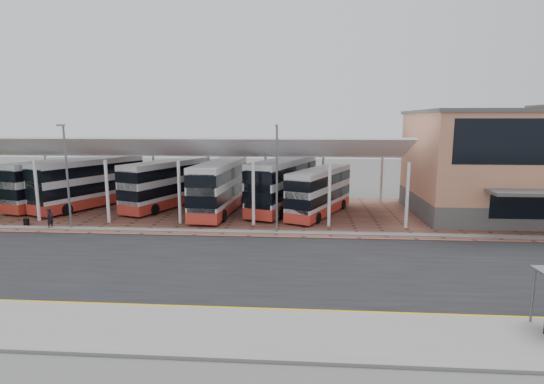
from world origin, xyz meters
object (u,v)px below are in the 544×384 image
Objects in this scene: bus_2 at (168,184)px; pedestrian at (50,218)px; bus_0 at (58,183)px; bus_4 at (283,185)px; terminal at (522,163)px; bus_1 at (90,183)px; bus_5 at (320,192)px; bus_3 at (220,187)px.

pedestrian is (-6.51, -8.91, -1.44)m from bus_2.
bus_0 is 22.17m from bus_4.
terminal is at bearing 17.38° from bus_4.
bus_2 is (7.46, 0.59, -0.10)m from bus_1.
bus_1 reaches higher than bus_5.
bus_4 is at bearing 20.27° from bus_3.
terminal is at bearing -61.27° from pedestrian.
bus_3 is (12.98, -1.59, -0.03)m from bus_1.
bus_3 is (5.52, -2.17, 0.07)m from bus_2.
bus_4 reaches higher than pedestrian.
bus_0 is 3.57m from bus_1.
bus_1 is 0.97× the size of bus_4.
pedestrian is at bearing -105.12° from bus_2.
bus_3 is (-26.57, -0.98, -2.30)m from terminal.
pedestrian is (-17.69, -8.33, -1.57)m from bus_4.
terminal is 43.16m from bus_0.
bus_3 reaches higher than pedestrian.
terminal is 1.84× the size of bus_5.
bus_5 is (-17.58, -1.20, -2.56)m from terminal.
bus_2 reaches higher than pedestrian.
bus_4 is at bearing -47.35° from pedestrian.
bus_1 is 13.08m from bus_3.
bus_4 is at bearing 175.06° from bus_5.
bus_5 is at bearing 19.42° from bus_1.
terminal is at bearing 18.90° from bus_2.
bus_0 is 1.12× the size of bus_5.
bus_2 is 0.94× the size of bus_4.
bus_1 is 1.03× the size of bus_2.
pedestrian is at bearing -135.69° from bus_4.
bus_0 is 1.01× the size of bus_2.
bus_2 is 11.13m from pedestrian.
bus_5 is (3.33, -1.82, -0.33)m from bus_4.
bus_1 reaches higher than bus_3.
bus_2 is at bearing 17.31° from bus_0.
bus_5 is 6.31× the size of pedestrian.
bus_0 is at bearing -164.75° from bus_1.
bus_5 is (21.97, -1.81, -0.29)m from bus_1.
bus_4 is at bearing 24.17° from bus_1.
bus_5 is 22.04m from pedestrian.
terminal is 1.61× the size of bus_1.
bus_5 is at bearing -176.10° from terminal.
bus_4 is at bearing 18.09° from bus_2.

